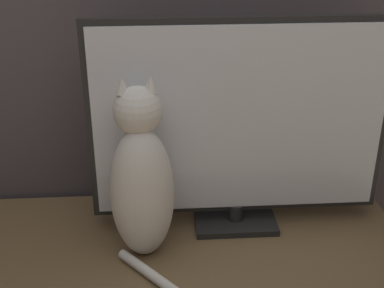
# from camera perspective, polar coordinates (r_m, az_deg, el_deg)

# --- Properties ---
(tv) EXTENTS (0.88, 0.15, 0.65)m
(tv) POSITION_cam_1_polar(r_m,az_deg,el_deg) (1.56, 5.06, 1.95)
(tv) COLOR black
(tv) RESTS_ON tv_stand
(cat) EXTENTS (0.20, 0.32, 0.53)m
(cat) POSITION_cam_1_polar(r_m,az_deg,el_deg) (1.48, -5.39, -3.97)
(cat) COLOR silver
(cat) RESTS_ON tv_stand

